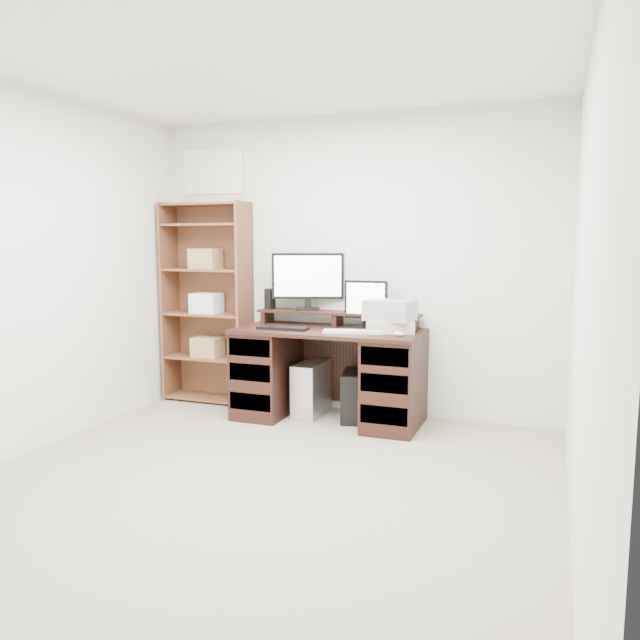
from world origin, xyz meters
The scene contains 14 objects.
room centered at (0.00, 0.00, 1.25)m, with size 3.54×4.04×2.54m.
desk centered at (-0.07, 1.64, 0.39)m, with size 1.50×0.70×0.75m.
riser_shelf centered at (-0.07, 1.85, 0.84)m, with size 1.40×0.22×0.12m.
monitor_wide centered at (-0.35, 1.89, 1.14)m, with size 0.59×0.25×0.49m.
monitor_small centered at (0.19, 1.81, 0.96)m, with size 0.35×0.14×0.39m.
speaker centered at (-0.69, 1.85, 0.96)m, with size 0.07×0.07×0.18m, color black.
keyboard_black centered at (-0.41, 1.50, 0.76)m, with size 0.41×0.14×0.02m, color black.
keyboard_white centered at (0.18, 1.51, 0.76)m, with size 0.47×0.14×0.02m, color silver.
mouse centered at (0.54, 1.48, 0.77)m, with size 0.08×0.05×0.03m, color silver.
printer centered at (0.43, 1.66, 0.80)m, with size 0.37×0.28×0.09m, color #BBB6A3.
basket centered at (0.43, 1.66, 0.92)m, with size 0.37×0.26×0.16m, color #949A9E.
tower_silver centered at (-0.25, 1.72, 0.22)m, with size 0.20×0.45×0.45m, color silver.
tower_black centered at (0.12, 1.71, 0.20)m, with size 0.25×0.43×0.40m.
bookshelf centered at (-1.31, 1.86, 0.92)m, with size 0.80×0.30×1.80m.
Camera 1 is at (1.62, -3.05, 1.46)m, focal length 35.00 mm.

